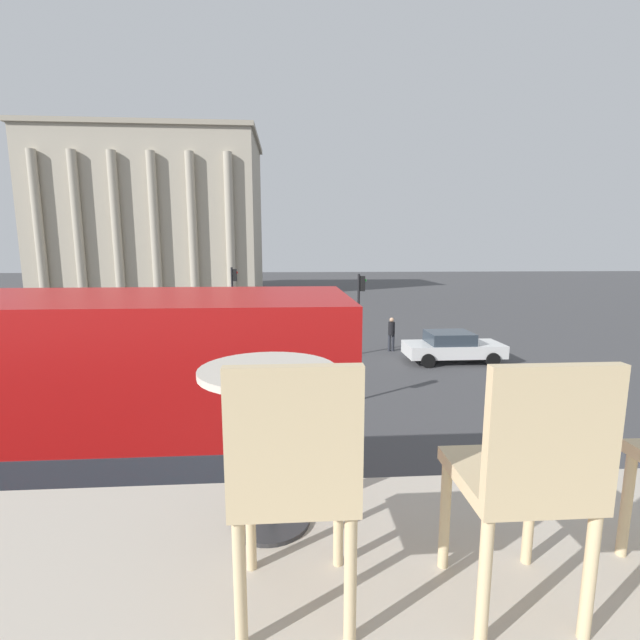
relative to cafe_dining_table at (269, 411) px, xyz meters
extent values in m
cylinder|color=black|center=(-0.60, 4.85, -3.65)|extent=(0.96, 0.22, 0.96)
cylinder|color=#2D2D30|center=(0.00, 0.00, -0.53)|extent=(0.36, 0.36, 0.02)
cylinder|color=#2D2D30|center=(0.00, 0.00, -0.18)|extent=(0.07, 0.07, 0.68)
cylinder|color=beige|center=(0.00, 0.00, 0.18)|extent=(0.60, 0.60, 0.03)
cylinder|color=#D1B789|center=(-0.06, -0.29, -0.32)|extent=(0.04, 0.04, 0.44)
cylinder|color=#D1B789|center=(0.28, -0.29, -0.32)|extent=(0.04, 0.04, 0.44)
cylinder|color=#D1B789|center=(-0.06, -0.63, -0.32)|extent=(0.04, 0.04, 0.44)
cylinder|color=#D1B789|center=(0.28, -0.63, -0.32)|extent=(0.04, 0.04, 0.44)
cube|color=#D1B789|center=(0.11, -0.46, -0.07)|extent=(0.40, 0.40, 0.05)
cube|color=#D1B789|center=(0.11, -0.64, 0.16)|extent=(0.40, 0.04, 0.42)
cylinder|color=#D1B789|center=(0.69, -0.33, -0.32)|extent=(0.04, 0.04, 0.44)
cylinder|color=#D1B789|center=(1.03, -0.33, -0.32)|extent=(0.04, 0.04, 0.44)
cylinder|color=#D1B789|center=(0.69, -0.67, -0.32)|extent=(0.04, 0.04, 0.44)
cylinder|color=#D1B789|center=(1.03, -0.67, -0.32)|extent=(0.04, 0.04, 0.44)
cube|color=#D1B789|center=(0.86, -0.50, -0.07)|extent=(0.40, 0.40, 0.05)
cube|color=#D1B789|center=(0.86, -0.68, 0.16)|extent=(0.40, 0.04, 0.42)
cylinder|color=#D1B789|center=(1.44, -0.31, -0.32)|extent=(0.04, 0.04, 0.44)
cube|color=#B2A893|center=(-15.49, 49.94, 4.47)|extent=(23.48, 12.45, 17.19)
cube|color=#A39984|center=(-15.49, 49.94, 13.32)|extent=(24.08, 13.05, 0.50)
cylinder|color=#B2A893|center=(-24.88, 43.26, 3.18)|extent=(0.90, 0.90, 14.61)
cylinder|color=#B2A893|center=(-21.13, 43.26, 3.18)|extent=(0.90, 0.90, 14.61)
cylinder|color=#B2A893|center=(-17.37, 43.26, 3.18)|extent=(0.90, 0.90, 14.61)
cylinder|color=#B2A893|center=(-13.61, 43.26, 3.18)|extent=(0.90, 0.90, 14.61)
cylinder|color=#B2A893|center=(-9.85, 43.26, 3.18)|extent=(0.90, 0.90, 14.61)
cylinder|color=#B2A893|center=(-6.10, 43.26, 3.18)|extent=(0.90, 0.90, 14.61)
cylinder|color=black|center=(0.35, 10.36, -2.41)|extent=(0.12, 0.12, 3.43)
cube|color=black|center=(0.53, 10.36, -1.15)|extent=(0.20, 0.24, 0.70)
sphere|color=green|center=(0.64, 10.36, -1.00)|extent=(0.14, 0.14, 0.14)
cylinder|color=black|center=(3.23, 17.83, -2.23)|extent=(0.12, 0.12, 3.81)
cube|color=black|center=(3.41, 17.83, -0.77)|extent=(0.20, 0.24, 0.70)
sphere|color=green|center=(3.52, 17.83, -0.62)|extent=(0.14, 0.14, 0.14)
cylinder|color=black|center=(-3.33, 23.31, -2.17)|extent=(0.12, 0.12, 3.92)
cube|color=black|center=(-3.15, 23.31, -0.65)|extent=(0.20, 0.24, 0.70)
sphere|color=red|center=(-3.04, 23.31, -0.50)|extent=(0.14, 0.14, 0.14)
cylinder|color=black|center=(8.59, 17.00, -3.83)|extent=(0.60, 0.18, 0.60)
cylinder|color=black|center=(8.59, 15.25, -3.83)|extent=(0.60, 0.18, 0.60)
cylinder|color=black|center=(5.79, 17.00, -3.83)|extent=(0.60, 0.18, 0.60)
cylinder|color=black|center=(5.79, 15.25, -3.83)|extent=(0.60, 0.18, 0.60)
cube|color=silver|center=(7.19, 16.12, -3.55)|extent=(4.20, 1.75, 0.55)
cube|color=#2D3842|center=(6.99, 16.12, -3.03)|extent=(1.89, 1.61, 0.50)
cylinder|color=#282B33|center=(4.86, 18.36, -3.73)|extent=(0.14, 0.14, 0.81)
cylinder|color=#282B33|center=(5.04, 18.36, -3.73)|extent=(0.14, 0.14, 0.81)
cylinder|color=black|center=(4.95, 18.36, -3.00)|extent=(0.32, 0.32, 0.64)
sphere|color=tan|center=(4.95, 18.36, -2.58)|extent=(0.22, 0.22, 0.22)
cylinder|color=#282B33|center=(1.92, 30.93, -3.74)|extent=(0.14, 0.14, 0.78)
cylinder|color=#282B33|center=(2.10, 30.93, -3.74)|extent=(0.14, 0.14, 0.78)
cylinder|color=slate|center=(2.01, 30.93, -3.04)|extent=(0.32, 0.32, 0.62)
sphere|color=tan|center=(2.01, 30.93, -2.62)|extent=(0.21, 0.21, 0.21)
cylinder|color=#282B33|center=(-8.78, 32.96, -3.72)|extent=(0.14, 0.14, 0.82)
cylinder|color=#282B33|center=(-8.60, 32.96, -3.72)|extent=(0.14, 0.14, 0.82)
cylinder|color=yellow|center=(-8.69, 32.96, -2.99)|extent=(0.32, 0.32, 0.65)
sphere|color=tan|center=(-8.69, 32.96, -2.56)|extent=(0.22, 0.22, 0.22)
cylinder|color=#282B33|center=(-7.36, 30.20, -3.73)|extent=(0.14, 0.14, 0.79)
cylinder|color=#282B33|center=(-7.18, 30.20, -3.73)|extent=(0.14, 0.14, 0.79)
cylinder|color=silver|center=(-7.27, 30.20, -3.02)|extent=(0.32, 0.32, 0.63)
sphere|color=tan|center=(-7.27, 30.20, -2.60)|extent=(0.21, 0.21, 0.21)
camera|label=1|loc=(0.11, -1.80, 0.69)|focal=24.00mm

